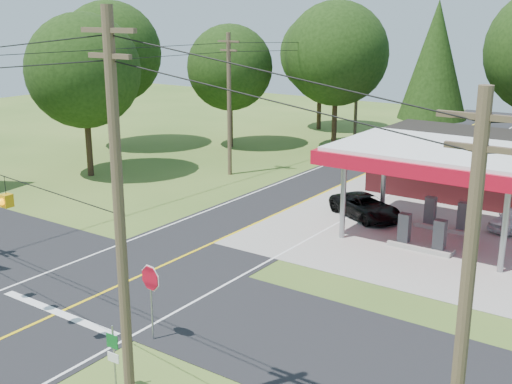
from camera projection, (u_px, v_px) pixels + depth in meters
The scene contains 14 objects.
ground at pixel (126, 282), 27.83m from camera, with size 120.00×120.00×0.00m, color #3B5D21.
main_highway at pixel (126, 282), 27.83m from camera, with size 8.00×120.00×0.02m, color black.
cross_road at pixel (126, 282), 27.83m from camera, with size 70.00×7.00×0.02m, color black.
lane_center_yellow at pixel (126, 282), 27.82m from camera, with size 0.15×110.00×0.00m, color yellow.
gas_canopy at pixel (440, 159), 31.97m from camera, with size 10.60×7.40×4.88m.
convenience_store at pixel (508, 169), 39.93m from camera, with size 16.40×7.55×3.80m.
utility_pole_near_right at pixel (120, 227), 16.56m from camera, with size 1.80×0.30×11.50m.
utility_pole_far_left at pixel (229, 103), 45.04m from camera, with size 1.80×0.30×10.00m.
utility_pole_right_b at pixel (464, 319), 13.26m from camera, with size 1.80×0.30×10.00m.
utility_pole_north at pixel (357, 88), 57.75m from camera, with size 0.30×0.30×9.50m.
treeline_backdrop at pixel (383, 70), 44.30m from camera, with size 70.27×51.59×13.30m.
suv_car at pixel (365, 207), 36.45m from camera, with size 4.71×4.71×1.31m, color black.
octagonal_stop_sign at pixel (150, 284), 22.38m from camera, with size 0.98×0.18×2.87m.
route_sign_post at pixel (113, 353), 19.52m from camera, with size 0.45×0.09×2.21m.
Camera 1 is at (19.38, -17.85, 11.31)m, focal length 45.00 mm.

